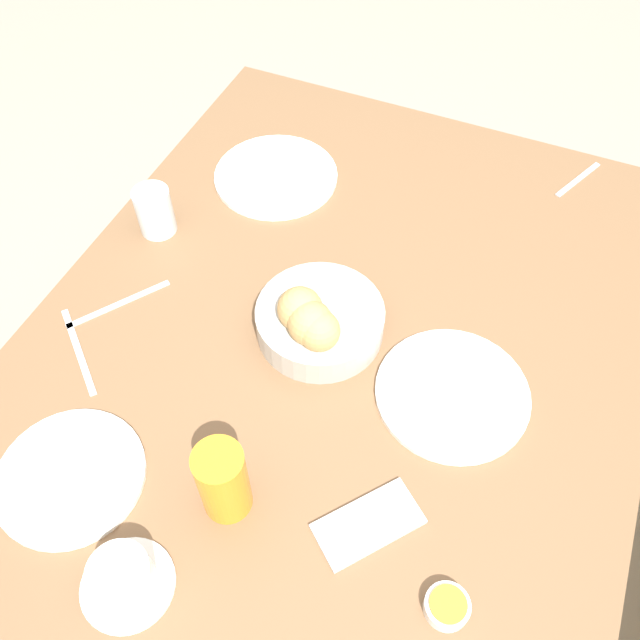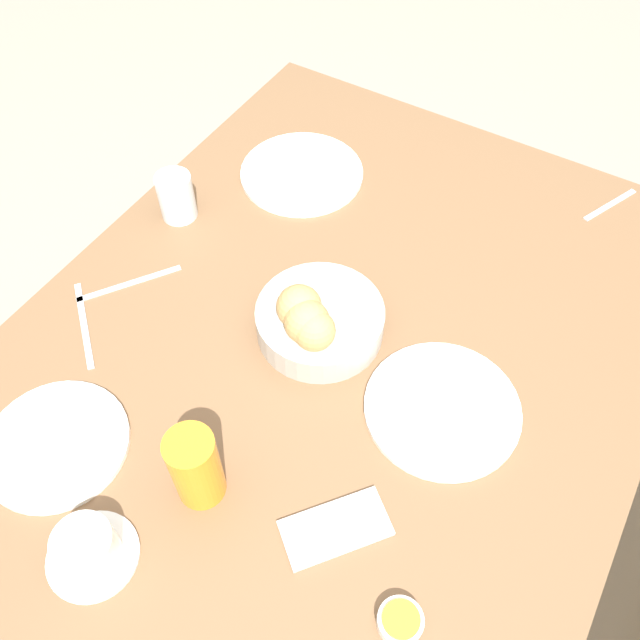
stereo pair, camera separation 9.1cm
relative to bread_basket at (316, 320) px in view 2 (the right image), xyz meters
The scene contains 14 objects.
ground_plane 0.82m from the bread_basket, 94.10° to the left, with size 10.00×10.00×0.00m, color gray.
dining_table 0.14m from the bread_basket, 94.10° to the left, with size 1.32×1.02×0.77m.
bread_basket is the anchor object (origin of this frame).
plate_near_left 0.41m from the bread_basket, 144.70° to the right, with size 0.25×0.25×0.01m.
plate_near_right 0.44m from the bread_basket, 31.27° to the right, with size 0.22×0.22×0.01m.
plate_far_center 0.25m from the bread_basket, 84.93° to the left, with size 0.25×0.25×0.01m.
juice_glass 0.32m from the bread_basket, ahead, with size 0.07×0.07×0.14m.
water_tumbler 0.40m from the bread_basket, 106.48° to the right, with size 0.07×0.07×0.09m.
coffee_cup 0.48m from the bread_basket, ahead, with size 0.13×0.13×0.07m.
jam_bowl_honey 0.47m from the bread_basket, 44.45° to the left, with size 0.06×0.06×0.02m.
fork_silver 0.36m from the bread_basket, 77.63° to the right, with size 0.16×0.12×0.00m.
knife_silver 0.40m from the bread_basket, 62.10° to the right, with size 0.13×0.15×0.00m.
spoon_coffee 0.66m from the bread_basket, 149.54° to the left, with size 0.14×0.07×0.00m.
cell_phone 0.34m from the bread_basket, 35.86° to the left, with size 0.16×0.15×0.01m.
Camera 2 is at (0.57, 0.32, 1.71)m, focal length 38.00 mm.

